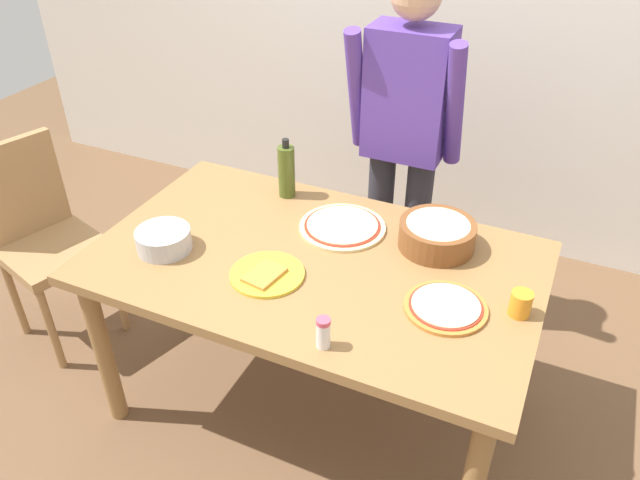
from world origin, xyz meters
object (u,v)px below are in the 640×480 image
(popcorn_bowl, at_px, (437,232))
(chair_wooden_left, at_px, (42,233))
(salt_shaker, at_px, (323,333))
(dining_table, at_px, (314,278))
(olive_oil_bottle, at_px, (286,171))
(plate_with_slice, at_px, (267,274))
(cup_orange, at_px, (520,305))
(pizza_cooked_on_tray, at_px, (446,307))
(person_cook, at_px, (404,135))
(mixing_bowl_steel, at_px, (164,240))
(pizza_raw_on_board, at_px, (342,226))

(popcorn_bowl, bearing_deg, chair_wooden_left, -169.47)
(salt_shaker, bearing_deg, dining_table, 118.54)
(olive_oil_bottle, bearing_deg, plate_with_slice, -70.16)
(olive_oil_bottle, height_order, cup_orange, olive_oil_bottle)
(cup_orange, bearing_deg, pizza_cooked_on_tray, -162.50)
(pizza_cooked_on_tray, height_order, plate_with_slice, plate_with_slice)
(pizza_cooked_on_tray, xyz_separation_m, popcorn_bowl, (-0.13, 0.33, 0.05))
(olive_oil_bottle, bearing_deg, person_cook, 46.40)
(person_cook, height_order, salt_shaker, person_cook)
(dining_table, bearing_deg, person_cook, 84.17)
(person_cook, height_order, chair_wooden_left, person_cook)
(pizza_cooked_on_tray, xyz_separation_m, plate_with_slice, (-0.61, -0.09, -0.00))
(plate_with_slice, height_order, popcorn_bowl, popcorn_bowl)
(popcorn_bowl, bearing_deg, mixing_bowl_steel, -154.44)
(dining_table, distance_m, person_cook, 0.81)
(pizza_cooked_on_tray, bearing_deg, olive_oil_bottle, 151.22)
(pizza_cooked_on_tray, relative_size, mixing_bowl_steel, 1.35)
(chair_wooden_left, relative_size, pizza_raw_on_board, 2.84)
(person_cook, height_order, pizza_cooked_on_tray, person_cook)
(chair_wooden_left, relative_size, pizza_cooked_on_tray, 3.51)
(pizza_cooked_on_tray, bearing_deg, pizza_raw_on_board, 148.57)
(chair_wooden_left, height_order, mixing_bowl_steel, chair_wooden_left)
(person_cook, distance_m, chair_wooden_left, 1.66)
(person_cook, bearing_deg, popcorn_bowl, -59.09)
(pizza_cooked_on_tray, xyz_separation_m, olive_oil_bottle, (-0.80, 0.44, 0.10))
(plate_with_slice, relative_size, mixing_bowl_steel, 1.30)
(salt_shaker, bearing_deg, pizza_cooked_on_tray, 47.71)
(olive_oil_bottle, xyz_separation_m, cup_orange, (1.02, -0.37, -0.07))
(dining_table, height_order, plate_with_slice, plate_with_slice)
(cup_orange, distance_m, salt_shaker, 0.64)
(pizza_cooked_on_tray, bearing_deg, mixing_bowl_steel, -174.45)
(plate_with_slice, bearing_deg, mixing_bowl_steel, -178.33)
(person_cook, xyz_separation_m, cup_orange, (0.64, -0.76, -0.14))
(dining_table, height_order, chair_wooden_left, chair_wooden_left)
(pizza_raw_on_board, bearing_deg, olive_oil_bottle, 155.68)
(pizza_raw_on_board, relative_size, plate_with_slice, 1.29)
(plate_with_slice, bearing_deg, pizza_raw_on_board, 72.59)
(pizza_cooked_on_tray, relative_size, salt_shaker, 2.55)
(person_cook, distance_m, olive_oil_bottle, 0.54)
(cup_orange, relative_size, salt_shaker, 0.80)
(dining_table, height_order, mixing_bowl_steel, mixing_bowl_steel)
(dining_table, distance_m, popcorn_bowl, 0.48)
(chair_wooden_left, relative_size, cup_orange, 11.18)
(person_cook, height_order, popcorn_bowl, person_cook)
(dining_table, xyz_separation_m, person_cook, (0.08, 0.76, 0.27))
(plate_with_slice, height_order, olive_oil_bottle, olive_oil_bottle)
(mixing_bowl_steel, height_order, cup_orange, cup_orange)
(chair_wooden_left, distance_m, pizza_cooked_on_tray, 1.84)
(chair_wooden_left, distance_m, plate_with_slice, 1.24)
(chair_wooden_left, distance_m, salt_shaker, 1.59)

